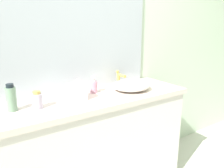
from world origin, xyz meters
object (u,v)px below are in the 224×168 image
perfume_bottle (11,98)px  tissue_box (77,91)px  lotion_bottle (37,100)px  soap_dispenser (94,86)px  sink_basin (131,85)px

perfume_bottle → tissue_box: size_ratio=1.13×
lotion_bottle → tissue_box: size_ratio=0.75×
soap_dispenser → lotion_bottle: (-0.48, -0.10, -0.00)m
sink_basin → soap_dispenser: 0.32m
soap_dispenser → lotion_bottle: soap_dispenser is taller
perfume_bottle → tissue_box: bearing=-2.7°
lotion_bottle → perfume_bottle: size_ratio=0.66×
lotion_bottle → perfume_bottle: perfume_bottle is taller
sink_basin → tissue_box: 0.49m
tissue_box → lotion_bottle: bearing=-175.5°
lotion_bottle → perfume_bottle: 0.16m
perfume_bottle → tissue_box: 0.45m
sink_basin → lotion_bottle: size_ratio=2.81×
soap_dispenser → lotion_bottle: 0.49m
soap_dispenser → tissue_box: tissue_box is taller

